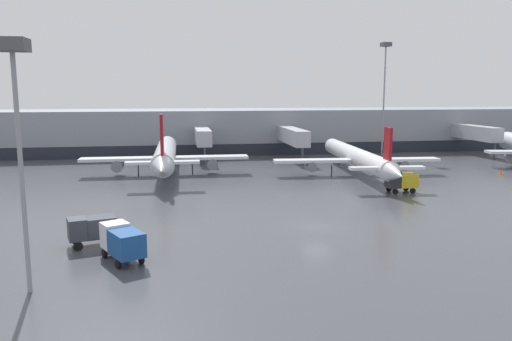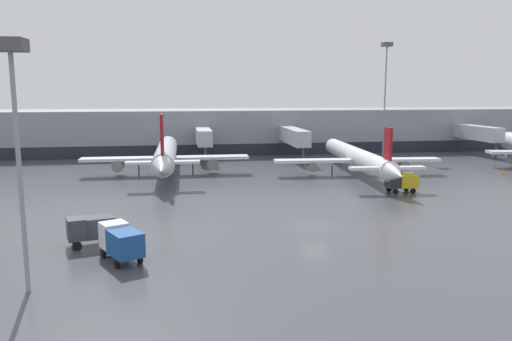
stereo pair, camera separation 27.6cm
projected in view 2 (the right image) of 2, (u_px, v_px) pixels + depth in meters
The scene contains 10 objects.
ground_plane at pixel (316, 227), 47.70m from camera, with size 320.00×320.00×0.00m, color #424449.
terminal_building at pixel (238, 130), 107.27m from camera, with size 160.00×31.90×9.00m.
parked_jet_0 at pixel (166, 155), 76.79m from camera, with size 25.60×34.43×9.93m.
parked_jet_1 at pixel (357, 157), 76.74m from camera, with size 25.89×37.13×8.34m.
service_truck_0 at pixel (121, 240), 38.00m from camera, with size 3.83×5.04×2.71m.
service_truck_2 at pixel (401, 180), 63.63m from camera, with size 3.94×2.15×2.90m.
service_truck_3 at pixel (91, 228), 41.82m from camera, with size 4.20×2.92×2.48m.
traffic_cone_1 at pixel (502, 173), 77.21m from camera, with size 0.51×0.51×0.77m.
apron_light_mast_0 at pixel (13, 91), 30.37m from camera, with size 1.80×1.80×16.03m.
apron_light_mast_2 at pixel (386, 69), 98.75m from camera, with size 1.80×1.80×22.35m.
Camera 2 is at (-13.00, -44.76, 12.86)m, focal length 35.00 mm.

